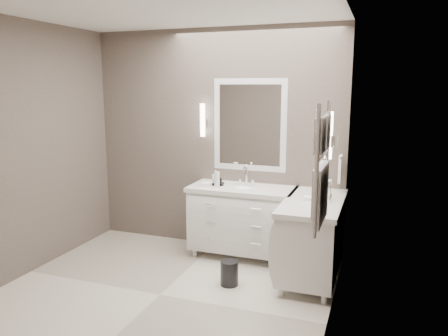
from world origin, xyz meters
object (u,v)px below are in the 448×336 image
(vanity_back, at_px, (242,217))
(vanity_right, at_px, (312,234))
(towel_ladder, at_px, (321,173))
(waste_bin, at_px, (229,273))

(vanity_back, xyz_separation_m, vanity_right, (0.88, -0.33, 0.00))
(towel_ladder, distance_m, waste_bin, 1.81)
(vanity_right, bearing_deg, towel_ladder, -80.16)
(towel_ladder, bearing_deg, vanity_back, 124.10)
(vanity_back, xyz_separation_m, towel_ladder, (1.10, -1.63, 0.91))
(vanity_back, relative_size, towel_ladder, 1.38)
(vanity_back, height_order, vanity_right, same)
(towel_ladder, bearing_deg, vanity_right, 99.84)
(vanity_back, bearing_deg, vanity_right, -20.38)
(vanity_back, xyz_separation_m, waste_bin, (0.11, -0.79, -0.36))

